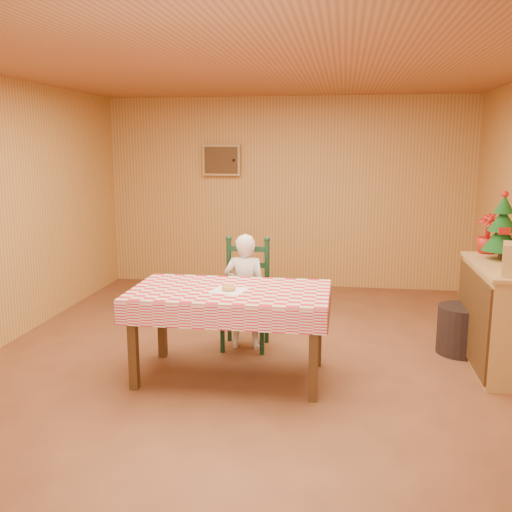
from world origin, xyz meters
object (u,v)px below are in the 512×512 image
(ladder_chair, at_px, (246,296))
(christmas_tree, at_px, (502,229))
(storage_bin, at_px, (462,330))
(dining_table, at_px, (230,299))
(shelf_unit, at_px, (502,316))
(seated_child, at_px, (245,292))

(ladder_chair, xyz_separation_m, christmas_tree, (2.33, 0.05, 0.71))
(christmas_tree, distance_m, storage_bin, 1.02)
(dining_table, distance_m, christmas_tree, 2.53)
(ladder_chair, height_order, christmas_tree, christmas_tree)
(shelf_unit, xyz_separation_m, storage_bin, (-0.27, 0.30, -0.24))
(dining_table, relative_size, seated_child, 1.47)
(ladder_chair, height_order, storage_bin, ladder_chair)
(shelf_unit, height_order, storage_bin, shelf_unit)
(ladder_chair, distance_m, seated_child, 0.08)
(dining_table, height_order, seated_child, seated_child)
(dining_table, distance_m, storage_bin, 2.29)
(ladder_chair, bearing_deg, shelf_unit, -5.03)
(dining_table, xyz_separation_m, storage_bin, (2.06, 0.89, -0.46))
(dining_table, bearing_deg, christmas_tree, 19.64)
(dining_table, relative_size, ladder_chair, 1.53)
(seated_child, xyz_separation_m, christmas_tree, (2.33, 0.10, 0.65))
(storage_bin, bearing_deg, seated_child, -175.65)
(seated_child, bearing_deg, dining_table, 90.00)
(dining_table, distance_m, seated_child, 0.74)
(dining_table, xyz_separation_m, shelf_unit, (2.32, 0.58, -0.22))
(seated_child, bearing_deg, shelf_unit, 176.36)
(dining_table, bearing_deg, seated_child, 90.00)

